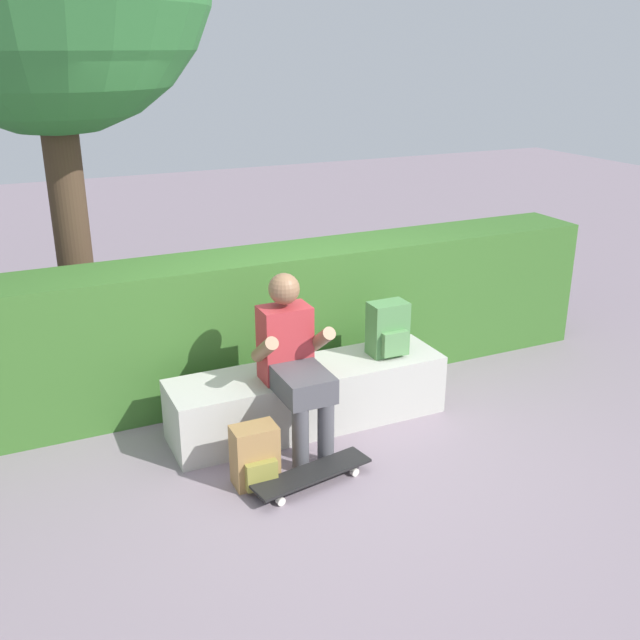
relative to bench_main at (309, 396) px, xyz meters
name	(u,v)px	position (x,y,z in m)	size (l,w,h in m)	color
ground_plane	(334,451)	(0.00, -0.42, -0.22)	(24.00, 24.00, 0.00)	gray
bench_main	(309,396)	(0.00, 0.00, 0.00)	(2.01, 0.51, 0.45)	#B8B7AD
person_skater	(293,359)	(-0.21, -0.22, 0.42)	(0.49, 0.62, 1.20)	#B73338
skateboard_near_person	(312,474)	(-0.30, -0.72, -0.15)	(0.82, 0.34, 0.09)	black
backpack_on_bench	(388,330)	(0.64, -0.01, 0.42)	(0.28, 0.23, 0.40)	#51894C
backpack_on_ground	(255,457)	(-0.62, -0.57, -0.03)	(0.28, 0.23, 0.40)	#A37A47
hedge_row	(262,321)	(-0.06, 0.76, 0.33)	(5.81, 0.58, 1.10)	#396A29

